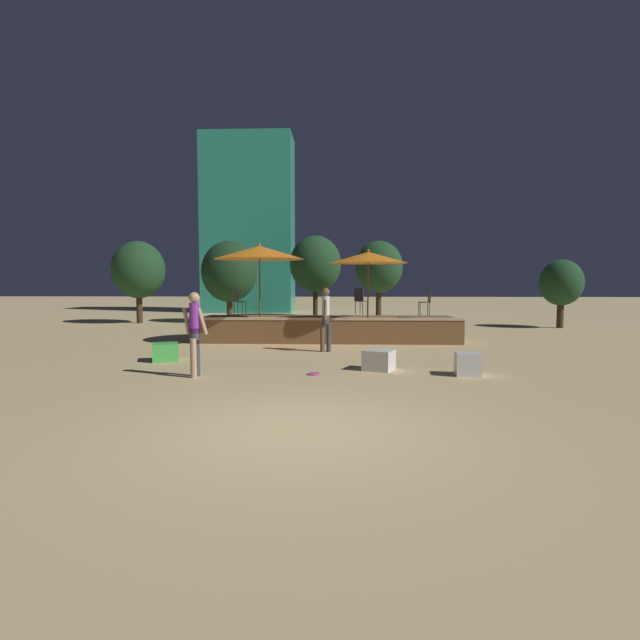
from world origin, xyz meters
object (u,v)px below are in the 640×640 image
at_px(cube_seat_0, 379,360).
at_px(background_tree_2, 315,264).
at_px(person_0, 195,331).
at_px(bistro_chair_0, 237,299).
at_px(background_tree_3, 379,267).
at_px(patio_umbrella_1, 368,258).
at_px(cube_seat_2, 468,364).
at_px(bistro_chair_2, 427,299).
at_px(cube_seat_1, 165,352).
at_px(background_tree_1, 229,272).
at_px(patio_umbrella_0, 259,253).
at_px(frisbee_disc, 314,374).
at_px(bistro_chair_1, 360,298).
at_px(background_tree_4, 138,270).
at_px(background_tree_0, 561,283).
at_px(person_1, 326,317).

height_order(cube_seat_0, background_tree_2, background_tree_2).
height_order(person_0, bistro_chair_0, person_0).
xyz_separation_m(bistro_chair_0, background_tree_3, (5.48, 8.29, 1.32)).
xyz_separation_m(patio_umbrella_1, cube_seat_0, (-0.02, -4.78, -2.51)).
bearing_deg(cube_seat_2, bistro_chair_2, 88.24).
bearing_deg(cube_seat_1, person_0, -56.63).
xyz_separation_m(cube_seat_2, background_tree_1, (-8.09, 13.60, 2.22)).
height_order(patio_umbrella_0, frisbee_disc, patio_umbrella_0).
relative_size(bistro_chair_2, background_tree_2, 0.20).
height_order(bistro_chair_1, background_tree_1, background_tree_1).
distance_m(cube_seat_0, background_tree_2, 17.46).
distance_m(cube_seat_0, background_tree_3, 14.44).
relative_size(cube_seat_1, bistro_chair_0, 0.88).
height_order(bistro_chair_0, background_tree_1, background_tree_1).
bearing_deg(background_tree_3, background_tree_4, -170.85).
bearing_deg(background_tree_4, cube_seat_1, -65.06).
bearing_deg(frisbee_disc, background_tree_2, 92.71).
relative_size(bistro_chair_0, background_tree_1, 0.23).
distance_m(frisbee_disc, background_tree_1, 14.69).
distance_m(person_0, background_tree_0, 17.02).
xyz_separation_m(cube_seat_0, cube_seat_2, (1.82, -0.58, 0.02)).
bearing_deg(patio_umbrella_1, bistro_chair_0, 165.93).
bearing_deg(patio_umbrella_1, background_tree_3, 83.56).
bearing_deg(cube_seat_2, background_tree_2, 103.02).
xyz_separation_m(patio_umbrella_0, bistro_chair_2, (5.48, 0.70, -1.52)).
bearing_deg(cube_seat_2, bistro_chair_1, 106.06).
bearing_deg(background_tree_3, patio_umbrella_1, -96.44).
bearing_deg(cube_seat_1, person_1, 24.13).
height_order(person_1, bistro_chair_0, person_1).
height_order(person_0, background_tree_3, background_tree_3).
height_order(patio_umbrella_0, person_0, patio_umbrella_0).
bearing_deg(cube_seat_2, background_tree_1, 120.74).
xyz_separation_m(patio_umbrella_0, cube_seat_0, (3.46, -4.90, -2.68)).
bearing_deg(cube_seat_0, background_tree_0, 51.06).
height_order(patio_umbrella_1, background_tree_0, patio_umbrella_1).
distance_m(cube_seat_2, bistro_chair_1, 7.31).
xyz_separation_m(person_0, frisbee_disc, (2.45, 0.35, -0.95)).
distance_m(person_0, person_1, 4.64).
height_order(cube_seat_0, frisbee_disc, cube_seat_0).
relative_size(background_tree_0, background_tree_1, 0.74).
relative_size(frisbee_disc, background_tree_2, 0.06).
distance_m(bistro_chair_1, background_tree_1, 9.09).
bearing_deg(background_tree_0, bistro_chair_0, -160.03).
xyz_separation_m(bistro_chair_2, frisbee_disc, (-3.44, -6.23, -1.37)).
bearing_deg(background_tree_1, cube_seat_1, -85.10).
xyz_separation_m(cube_seat_1, frisbee_disc, (3.82, -1.73, -0.20)).
xyz_separation_m(bistro_chair_0, bistro_chair_1, (4.22, 0.47, 0.00)).
relative_size(cube_seat_1, bistro_chair_2, 0.88).
distance_m(cube_seat_1, background_tree_0, 16.85).
bearing_deg(background_tree_2, background_tree_3, -41.06).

